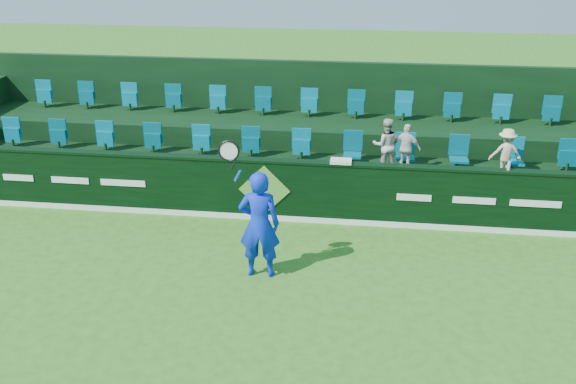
# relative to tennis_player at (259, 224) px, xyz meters

# --- Properties ---
(ground) EXTENTS (60.00, 60.00, 0.00)m
(ground) POSITION_rel_tennis_player_xyz_m (-0.27, -1.63, -1.01)
(ground) COLOR #286C19
(ground) RESTS_ON ground
(sponsor_hoarding) EXTENTS (16.00, 0.25, 1.35)m
(sponsor_hoarding) POSITION_rel_tennis_player_xyz_m (-0.27, 2.36, -0.34)
(sponsor_hoarding) COLOR black
(sponsor_hoarding) RESTS_ON ground
(stand_tier_front) EXTENTS (16.00, 2.00, 0.80)m
(stand_tier_front) POSITION_rel_tennis_player_xyz_m (-0.27, 3.47, -0.61)
(stand_tier_front) COLOR black
(stand_tier_front) RESTS_ON ground
(stand_tier_back) EXTENTS (16.00, 1.80, 1.30)m
(stand_tier_back) POSITION_rel_tennis_player_xyz_m (-0.27, 5.37, -0.36)
(stand_tier_back) COLOR black
(stand_tier_back) RESTS_ON ground
(stand_rear) EXTENTS (16.00, 4.10, 2.60)m
(stand_rear) POSITION_rel_tennis_player_xyz_m (-0.27, 5.81, 0.20)
(stand_rear) COLOR black
(stand_rear) RESTS_ON ground
(seat_row_front) EXTENTS (13.50, 0.50, 0.60)m
(seat_row_front) POSITION_rel_tennis_player_xyz_m (-0.27, 3.87, 0.09)
(seat_row_front) COLOR #03708C
(seat_row_front) RESTS_ON stand_tier_front
(seat_row_back) EXTENTS (13.50, 0.50, 0.60)m
(seat_row_back) POSITION_rel_tennis_player_xyz_m (-0.27, 5.67, 0.59)
(seat_row_back) COLOR #03708C
(seat_row_back) RESTS_ON stand_tier_back
(tennis_player) EXTENTS (1.11, 0.53, 2.64)m
(tennis_player) POSITION_rel_tennis_player_xyz_m (0.00, 0.00, 0.00)
(tennis_player) COLOR #0C2AD9
(tennis_player) RESTS_ON ground
(spectator_left) EXTENTS (0.63, 0.52, 1.19)m
(spectator_left) POSITION_rel_tennis_player_xyz_m (2.23, 3.49, 0.38)
(spectator_left) COLOR beige
(spectator_left) RESTS_ON stand_tier_front
(spectator_middle) EXTENTS (0.69, 0.46, 1.08)m
(spectator_middle) POSITION_rel_tennis_player_xyz_m (2.68, 3.49, 0.33)
(spectator_middle) COLOR white
(spectator_middle) RESTS_ON stand_tier_front
(spectator_right) EXTENTS (0.71, 0.43, 1.06)m
(spectator_right) POSITION_rel_tennis_player_xyz_m (4.79, 3.49, 0.32)
(spectator_right) COLOR beige
(spectator_right) RESTS_ON stand_tier_front
(towel) EXTENTS (0.43, 0.28, 0.07)m
(towel) POSITION_rel_tennis_player_xyz_m (1.31, 2.37, 0.37)
(towel) COLOR white
(towel) RESTS_ON sponsor_hoarding
(drinks_bottle) EXTENTS (0.06, 0.06, 0.19)m
(drinks_bottle) POSITION_rel_tennis_player_xyz_m (4.63, 2.37, 0.43)
(drinks_bottle) COLOR silver
(drinks_bottle) RESTS_ON sponsor_hoarding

